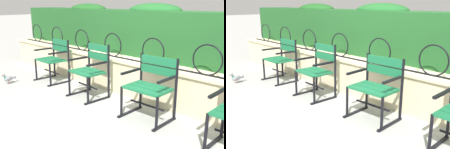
% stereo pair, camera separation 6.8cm
% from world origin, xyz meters
% --- Properties ---
extents(ground_plane, '(60.00, 60.00, 0.00)m').
position_xyz_m(ground_plane, '(0.00, 0.00, 0.00)').
color(ground_plane, '#9E9E99').
extents(stone_wall, '(8.16, 0.41, 0.61)m').
position_xyz_m(stone_wall, '(0.00, 0.85, 0.31)').
color(stone_wall, beige).
rests_on(stone_wall, ground).
extents(iron_arch_fence, '(7.60, 0.02, 0.42)m').
position_xyz_m(iron_arch_fence, '(-0.20, 0.78, 0.80)').
color(iron_arch_fence, black).
rests_on(iron_arch_fence, stone_wall).
extents(hedge_row, '(8.00, 0.67, 0.92)m').
position_xyz_m(hedge_row, '(-0.03, 1.36, 1.04)').
color(hedge_row, '#1E5123').
rests_on(hedge_row, stone_wall).
extents(park_chair_leftmost, '(0.60, 0.53, 0.84)m').
position_xyz_m(park_chair_leftmost, '(-1.92, 0.35, 0.46)').
color(park_chair_leftmost, '#19663D').
rests_on(park_chair_leftmost, ground).
extents(park_chair_centre_left, '(0.59, 0.54, 0.90)m').
position_xyz_m(park_chair_centre_left, '(-0.69, 0.28, 0.47)').
color(park_chair_centre_left, '#19663D').
rests_on(park_chair_centre_left, ground).
extents(park_chair_centre_right, '(0.64, 0.54, 0.85)m').
position_xyz_m(park_chair_centre_right, '(0.54, 0.30, 0.46)').
color(park_chair_centre_right, '#19663D').
rests_on(park_chair_centre_right, ground).
extents(pigeon_far_side, '(0.13, 0.29, 0.22)m').
position_xyz_m(pigeon_far_side, '(-2.36, -0.42, 0.11)').
color(pigeon_far_side, gray).
rests_on(pigeon_far_side, ground).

